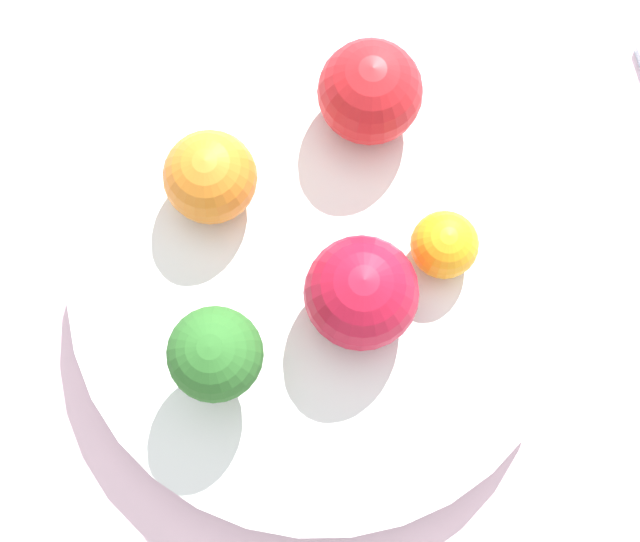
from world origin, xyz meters
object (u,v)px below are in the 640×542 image
Objects in this scene: bowl at (320,283)px; apple_green at (361,293)px; apple_red at (376,94)px; orange_back at (210,177)px; orange_front at (444,245)px; broccoli at (216,355)px.

apple_green reaches higher than bowl.
apple_green reaches higher than apple_red.
apple_green reaches higher than orange_back.
orange_front is (0.06, 0.03, 0.03)m from bowl.
bowl is 7.60× the size of orange_front.
orange_front is at bearing 43.84° from broccoli.
bowl is 0.08m from orange_back.
apple_green reaches higher than orange_front.
broccoli is (-0.03, -0.06, 0.06)m from bowl.
apple_red is 0.97× the size of apple_green.
orange_front is (0.06, -0.07, -0.01)m from apple_red.
broccoli is 1.16× the size of apple_red.
orange_back reaches higher than bowl.
apple_green is (0.02, -0.11, 0.00)m from apple_red.
broccoli reaches higher than apple_red.
orange_back is (-0.07, 0.03, 0.04)m from bowl.
orange_front reaches higher than bowl.
apple_red is 0.11m from apple_green.
orange_front is (0.03, 0.04, -0.01)m from apple_green.
broccoli is 1.84× the size of orange_front.
apple_green is at bearing -22.03° from bowl.
apple_red is (0.00, 0.10, 0.04)m from bowl.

